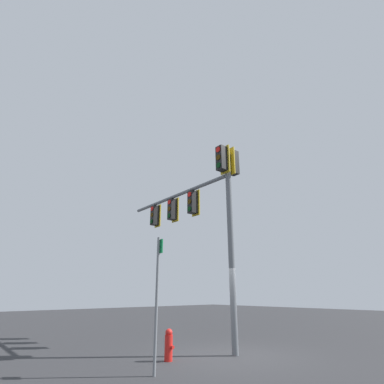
{
  "coord_description": "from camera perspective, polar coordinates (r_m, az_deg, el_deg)",
  "views": [
    {
      "loc": [
        6.65,
        -7.46,
        1.75
      ],
      "look_at": [
        -1.94,
        0.24,
        5.6
      ],
      "focal_mm": 28.38,
      "sensor_mm": 36.0,
      "label": 1
    }
  ],
  "objects": [
    {
      "name": "ground_plane",
      "position": [
        10.15,
        7.19,
        -28.26
      ],
      "size": [
        60.0,
        60.0,
        0.0
      ],
      "primitive_type": "plane",
      "color": "#2D2D30"
    },
    {
      "name": "fire_hydrant",
      "position": [
        9.33,
        -4.4,
        -26.72
      ],
      "size": [
        0.3,
        0.22,
        0.81
      ],
      "color": "red",
      "rests_on": "ground"
    },
    {
      "name": "signal_mast_assembly",
      "position": [
        11.65,
        1.36,
        -2.58
      ],
      "size": [
        6.57,
        0.97,
        6.78
      ],
      "color": "slate",
      "rests_on": "ground"
    },
    {
      "name": "route_sign_primary",
      "position": [
        7.69,
        -6.56,
        -18.15
      ],
      "size": [
        0.26,
        0.11,
        3.09
      ],
      "color": "slate",
      "rests_on": "ground"
    }
  ]
}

